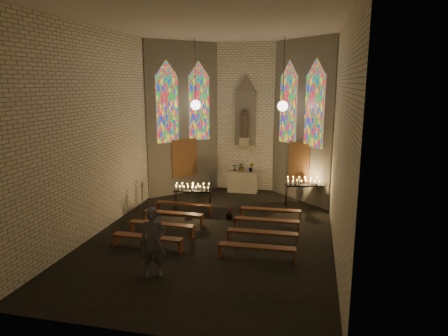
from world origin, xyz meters
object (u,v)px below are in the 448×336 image
Objects in this scene: aisle_flower_pot at (229,214)px; votive_stand_right at (305,183)px; altar at (243,182)px; visitor at (153,242)px; votive_stand_left at (192,189)px.

votive_stand_right is at bearing 38.02° from aisle_flower_pot.
visitor is (-0.85, -8.97, 0.46)m from altar.
visitor is (-3.83, -7.12, -0.09)m from votive_stand_right.
aisle_flower_pot is at bearing -27.09° from votive_stand_left.
visitor is at bearing -90.79° from votive_stand_left.
aisle_flower_pot is at bearing -154.76° from votive_stand_right.
altar is 4.04m from aisle_flower_pot.
altar reaches higher than aisle_flower_pot.
votive_stand_right is (2.79, 2.18, 0.82)m from aisle_flower_pot.
votive_stand_left is (-1.65, 0.60, 0.72)m from aisle_flower_pot.
altar is 9.03m from visitor.
altar is 0.91× the size of votive_stand_left.
votive_stand_left is (-1.46, -3.43, 0.45)m from altar.
votive_stand_left is at bearing -113.08° from altar.
altar is 0.82× the size of votive_stand_right.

